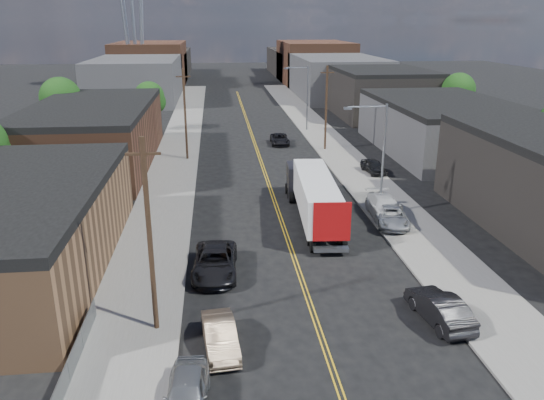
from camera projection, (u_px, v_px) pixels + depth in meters
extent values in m
plane|color=black|center=(251.00, 132.00, 74.87)|extent=(260.00, 260.00, 0.00)
cube|color=gold|center=(260.00, 158.00, 60.75)|extent=(0.32, 120.00, 0.01)
cube|color=slate|center=(176.00, 159.00, 59.77)|extent=(5.00, 140.00, 0.15)
cube|color=slate|center=(341.00, 155.00, 61.68)|extent=(5.00, 140.00, 0.15)
cube|color=brown|center=(6.00, 233.00, 32.71)|extent=(12.00, 22.00, 5.00)
cube|color=#503020|center=(94.00, 137.00, 57.03)|extent=(12.00, 26.00, 6.00)
cube|color=black|center=(91.00, 107.00, 55.97)|extent=(12.00, 26.00, 0.60)
cube|color=navy|center=(502.00, 189.00, 37.58)|extent=(0.30, 20.00, 0.80)
cube|color=#373739|center=(443.00, 128.00, 63.01)|extent=(14.00, 24.00, 5.50)
cube|color=black|center=(446.00, 103.00, 62.03)|extent=(14.00, 24.00, 0.60)
cube|color=black|center=(379.00, 94.00, 87.25)|extent=(14.00, 22.00, 7.00)
cube|color=black|center=(380.00, 70.00, 86.03)|extent=(14.00, 22.00, 0.60)
cube|color=#373739|center=(137.00, 79.00, 104.53)|extent=(16.00, 30.00, 8.00)
cube|color=#373739|center=(336.00, 77.00, 108.55)|extent=(16.00, 30.00, 8.00)
cube|color=#503020|center=(151.00, 64.00, 127.75)|extent=(16.00, 26.00, 10.00)
cube|color=#503020|center=(314.00, 63.00, 131.76)|extent=(16.00, 26.00, 10.00)
cube|color=black|center=(159.00, 64.00, 147.06)|extent=(16.00, 40.00, 7.00)
cube|color=black|center=(301.00, 63.00, 151.08)|extent=(16.00, 40.00, 7.00)
cylinder|color=gray|center=(133.00, 20.00, 114.92)|extent=(0.80, 0.80, 30.00)
cylinder|color=gray|center=(124.00, 20.00, 113.08)|extent=(1.94, 1.94, 29.98)
cylinder|color=gray|center=(140.00, 20.00, 113.44)|extent=(1.94, 1.94, 29.98)
cylinder|color=gray|center=(126.00, 20.00, 116.40)|extent=(1.94, 1.94, 29.98)
cylinder|color=gray|center=(142.00, 20.00, 116.75)|extent=(1.94, 1.94, 29.98)
cylinder|color=gray|center=(383.00, 162.00, 41.27)|extent=(0.18, 0.18, 9.00)
cylinder|color=gray|center=(367.00, 107.00, 39.74)|extent=(3.00, 0.12, 0.12)
cube|color=gray|center=(348.00, 108.00, 39.62)|extent=(0.60, 0.25, 0.18)
cylinder|color=gray|center=(307.00, 99.00, 74.23)|extent=(0.18, 0.18, 9.00)
cylinder|color=gray|center=(297.00, 68.00, 72.69)|extent=(3.00, 0.12, 0.12)
cube|color=gray|center=(286.00, 68.00, 72.57)|extent=(0.60, 0.25, 0.18)
cylinder|color=black|center=(150.00, 239.00, 25.36)|extent=(0.26, 0.26, 10.00)
cube|color=black|center=(143.00, 154.00, 24.01)|extent=(1.60, 0.12, 0.12)
cylinder|color=black|center=(185.00, 116.00, 58.32)|extent=(0.26, 0.26, 10.00)
cube|color=black|center=(183.00, 77.00, 56.97)|extent=(1.60, 0.12, 0.12)
cylinder|color=black|center=(326.00, 109.00, 62.79)|extent=(0.26, 0.26, 10.00)
cube|color=black|center=(327.00, 73.00, 61.44)|extent=(1.60, 0.12, 0.12)
cylinder|color=black|center=(64.00, 126.00, 67.03)|extent=(0.36, 0.36, 4.50)
sphere|color=#163A10|center=(61.00, 97.00, 65.87)|extent=(5.04, 5.04, 5.04)
sphere|color=#163A10|center=(67.00, 104.00, 66.51)|extent=(3.96, 3.96, 3.96)
sphere|color=#163A10|center=(56.00, 103.00, 65.65)|extent=(3.60, 3.60, 3.60)
cylinder|color=black|center=(151.00, 118.00, 74.75)|extent=(0.36, 0.36, 3.75)
sphere|color=#163A10|center=(149.00, 97.00, 73.78)|extent=(4.20, 4.20, 4.20)
sphere|color=#163A10|center=(154.00, 102.00, 74.37)|extent=(3.30, 3.30, 3.30)
sphere|color=#163A10|center=(145.00, 101.00, 73.52)|extent=(3.00, 3.00, 3.00)
cylinder|color=black|center=(456.00, 113.00, 77.20)|extent=(0.36, 0.36, 4.25)
sphere|color=#163A10|center=(458.00, 89.00, 76.10)|extent=(4.76, 4.76, 4.76)
sphere|color=#163A10|center=(461.00, 95.00, 76.72)|extent=(3.74, 3.74, 3.74)
sphere|color=#163A10|center=(456.00, 94.00, 75.87)|extent=(3.40, 3.40, 3.40)
cube|color=silver|center=(316.00, 195.00, 39.93)|extent=(3.18, 11.53, 2.66)
cube|color=#960B0D|center=(332.00, 222.00, 34.57)|extent=(2.49, 0.28, 2.68)
cube|color=gray|center=(331.00, 249.00, 35.19)|extent=(2.38, 0.75, 0.25)
cube|color=black|center=(301.00, 181.00, 46.87)|extent=(2.56, 3.18, 2.94)
cylinder|color=black|center=(327.00, 242.00, 36.53)|extent=(2.52, 1.10, 0.95)
cylinder|color=black|center=(301.00, 192.00, 47.19)|extent=(2.43, 1.10, 0.95)
imported|color=#949798|center=(187.00, 393.00, 21.29)|extent=(1.95, 4.38, 1.46)
imported|color=#77624E|center=(220.00, 336.00, 25.18)|extent=(1.92, 4.36, 1.39)
imported|color=black|center=(215.00, 262.00, 32.66)|extent=(2.95, 5.89, 1.60)
imported|color=black|center=(439.00, 308.00, 27.50)|extent=(2.27, 4.92, 1.56)
imported|color=#B0B3B6|center=(391.00, 216.00, 40.30)|extent=(3.05, 5.23, 1.37)
imported|color=silver|center=(385.00, 207.00, 41.86)|extent=(2.52, 5.67, 1.61)
imported|color=black|center=(374.00, 166.00, 54.02)|extent=(2.10, 4.20, 1.37)
imported|color=black|center=(280.00, 139.00, 67.18)|extent=(2.33, 4.82, 1.32)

